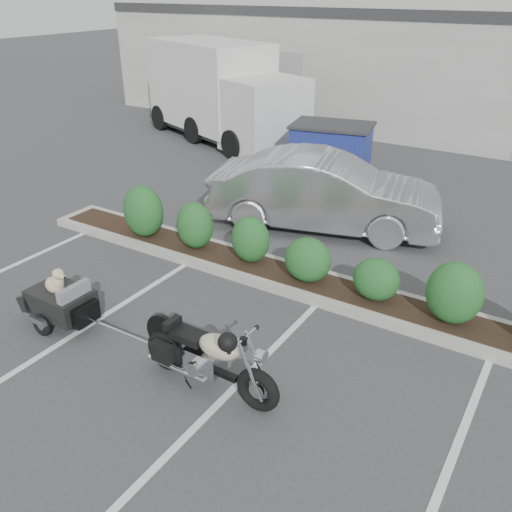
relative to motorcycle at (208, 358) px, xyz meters
The scene contains 8 objects.
ground 1.31m from the motorcycle, 139.09° to the left, with size 90.00×90.00×0.00m, color #38383A.
planter_kerb 3.02m from the motorcycle, 88.47° to the left, with size 12.00×1.00×0.15m, color #9E9E93.
building 17.89m from the motorcycle, 92.96° to the left, with size 26.00×10.00×4.00m, color #9EA099.
motorcycle is the anchor object (origin of this frame).
pet_trailer 2.78m from the motorcycle, behind, with size 1.64×0.91×0.98m.
sedan 5.60m from the motorcycle, 100.58° to the left, with size 1.66×4.77×1.57m, color silver.
dumpster 9.17m from the motorcycle, 105.36° to the left, with size 2.36×1.85×1.38m.
delivery_truck 12.58m from the motorcycle, 124.19° to the left, with size 6.97×4.33×3.05m.
Camera 1 is at (4.36, -5.14, 4.70)m, focal length 38.00 mm.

